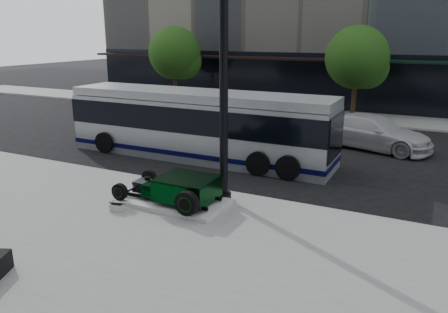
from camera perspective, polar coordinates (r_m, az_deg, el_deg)
The scene contains 9 objects.
ground at distance 16.68m, azimuth 4.72°, elevation -2.89°, with size 120.00×120.00×0.00m, color black.
sidewalk_far at distance 29.76m, azimuth 14.82°, elevation 5.09°, with size 70.00×4.00×0.12m, color gray.
street_trees at distance 28.21m, azimuth 17.27°, elevation 11.95°, with size 29.80×3.80×5.70m.
display_plinth at distance 14.00m, azimuth -6.71°, elevation -5.85°, with size 3.40×1.80×0.15m, color silver.
hot_rod at distance 13.65m, azimuth -5.60°, elevation -4.13°, with size 3.22×2.00×0.81m.
info_plaque at distance 13.77m, azimuth -13.77°, elevation -6.37°, with size 0.45×0.38×0.31m.
lamppost at distance 13.38m, azimuth -0.04°, elevation 10.89°, with size 0.48×0.48×8.80m.
transit_bus at distance 19.22m, azimuth -3.38°, elevation 4.24°, with size 12.12×2.88×2.92m.
white_sedan at distance 21.95m, azimuth 18.87°, elevation 3.01°, with size 2.21×5.44×1.58m, color silver.
Camera 1 is at (5.75, -14.72, 5.34)m, focal length 35.00 mm.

